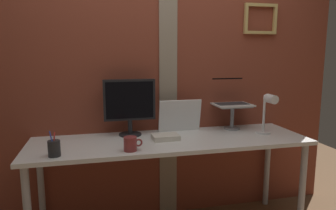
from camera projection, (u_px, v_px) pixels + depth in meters
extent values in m
cube|color=brown|center=(156.00, 72.00, 2.63)|extent=(3.26, 0.12, 2.55)
cube|color=gray|center=(168.00, 72.00, 2.59)|extent=(0.15, 0.01, 2.55)
cube|color=tan|center=(261.00, 5.00, 2.67)|extent=(0.31, 0.03, 0.03)
cube|color=tan|center=(260.00, 33.00, 2.71)|extent=(0.31, 0.03, 0.03)
cube|color=tan|center=(246.00, 18.00, 2.66)|extent=(0.03, 0.03, 0.21)
cube|color=tan|center=(275.00, 19.00, 2.73)|extent=(0.03, 0.03, 0.21)
cube|color=white|center=(171.00, 141.00, 2.37)|extent=(2.12, 0.63, 0.03)
cylinder|color=#B2B2B7|center=(302.00, 189.00, 2.42)|extent=(0.05, 0.05, 0.75)
cylinder|color=#B2B2B7|center=(41.00, 188.00, 2.44)|extent=(0.05, 0.05, 0.75)
cylinder|color=#B2B2B7|center=(267.00, 167.00, 2.90)|extent=(0.05, 0.05, 0.75)
cylinder|color=black|center=(130.00, 134.00, 2.48)|extent=(0.18, 0.18, 0.01)
cylinder|color=black|center=(130.00, 127.00, 2.47)|extent=(0.04, 0.04, 0.11)
cube|color=black|center=(130.00, 100.00, 2.44)|extent=(0.41, 0.04, 0.33)
cube|color=black|center=(130.00, 100.00, 2.42)|extent=(0.37, 0.00, 0.29)
cylinder|color=gray|center=(232.00, 128.00, 2.69)|extent=(0.14, 0.14, 0.01)
cylinder|color=gray|center=(232.00, 117.00, 2.67)|extent=(0.03, 0.03, 0.19)
cube|color=gray|center=(233.00, 106.00, 2.65)|extent=(0.28, 0.22, 0.01)
cube|color=silver|center=(233.00, 105.00, 2.65)|extent=(0.32, 0.24, 0.01)
cube|color=#2D2D30|center=(232.00, 104.00, 2.67)|extent=(0.28, 0.15, 0.00)
cube|color=silver|center=(226.00, 89.00, 2.77)|extent=(0.32, 0.04, 0.23)
cube|color=black|center=(227.00, 89.00, 2.76)|extent=(0.29, 0.03, 0.20)
cube|color=white|center=(180.00, 116.00, 2.58)|extent=(0.36, 0.07, 0.27)
cylinder|color=white|center=(263.00, 132.00, 2.54)|extent=(0.12, 0.12, 0.02)
cylinder|color=white|center=(264.00, 113.00, 2.52)|extent=(0.02, 0.02, 0.30)
cylinder|color=white|center=(271.00, 99.00, 2.41)|extent=(0.07, 0.11, 0.07)
cylinder|color=#262628|center=(54.00, 148.00, 1.96)|extent=(0.08, 0.08, 0.10)
cylinder|color=blue|center=(52.00, 143.00, 1.94)|extent=(0.04, 0.02, 0.16)
cylinder|color=red|center=(54.00, 144.00, 1.96)|extent=(0.03, 0.03, 0.15)
cylinder|color=maroon|center=(130.00, 144.00, 2.07)|extent=(0.09, 0.09, 0.10)
torus|color=maroon|center=(139.00, 143.00, 2.09)|extent=(0.05, 0.01, 0.05)
cube|color=silver|center=(166.00, 137.00, 2.35)|extent=(0.20, 0.15, 0.04)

